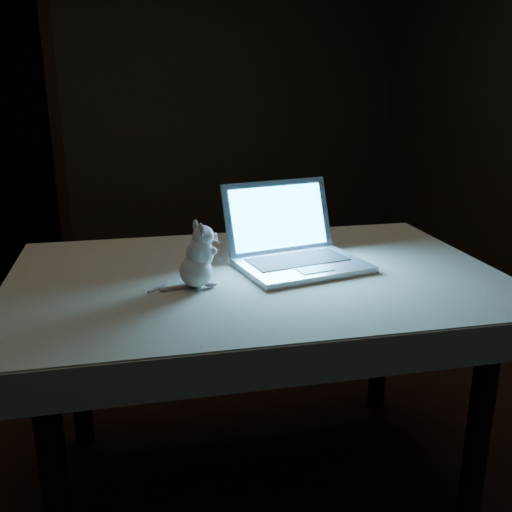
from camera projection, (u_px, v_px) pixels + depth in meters
name	position (u px, v px, depth m)	size (l,w,h in m)	color
floor	(258.00, 429.00, 2.49)	(5.00, 5.00, 0.00)	black
back_wall	(138.00, 102.00, 4.33)	(4.50, 0.04, 2.60)	black
table	(257.00, 382.00, 2.07)	(1.53, 0.99, 0.82)	black
tablecloth	(244.00, 291.00, 1.94)	(1.65, 1.10, 0.12)	beige
laptop	(303.00, 229.00, 1.95)	(0.42, 0.37, 0.29)	#BAB9BE
plush_mouse	(195.00, 255.00, 1.79)	(0.15, 0.15, 0.21)	white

